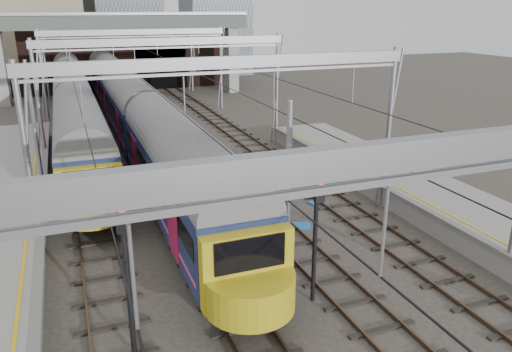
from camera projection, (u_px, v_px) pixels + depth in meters
name	position (u px, v px, depth m)	size (l,w,h in m)	color
ground	(311.00, 326.00, 16.09)	(160.00, 160.00, 0.00)	#38332D
tracks	(195.00, 182.00, 29.34)	(14.40, 80.00, 0.22)	#4C3828
overhead_line	(167.00, 58.00, 32.97)	(16.80, 80.00, 8.00)	gray
retaining_wall	(129.00, 54.00, 61.07)	(28.00, 2.75, 9.00)	black
overbridge	(121.00, 31.00, 54.41)	(28.00, 3.00, 9.25)	gray
train_main	(118.00, 90.00, 45.40)	(3.00, 69.20, 5.09)	black
train_second	(69.00, 82.00, 50.66)	(2.88, 66.56, 4.93)	black
signal_near_left	(126.00, 262.00, 13.78)	(0.39, 0.47, 4.91)	black
signal_near_centre	(317.00, 224.00, 16.54)	(0.33, 0.46, 4.63)	black
equip_cover_b	(300.00, 226.00, 23.37)	(0.94, 0.66, 0.11)	blue
equip_cover_c	(316.00, 203.00, 26.16)	(0.74, 0.52, 0.09)	blue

